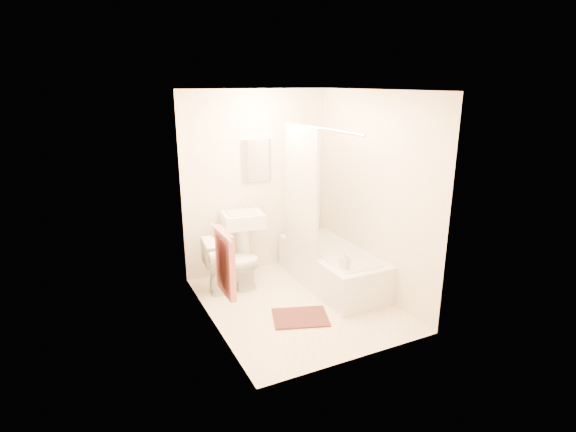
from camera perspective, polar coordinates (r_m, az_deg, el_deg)
name	(u,v)px	position (r m, az deg, el deg)	size (l,w,h in m)	color
floor	(297,304)	(5.33, 1.20, -11.07)	(2.40, 2.40, 0.00)	beige
ceiling	(299,90)	(4.71, 1.38, 15.71)	(2.40, 2.40, 0.00)	white
wall_back	(256,183)	(5.94, -4.03, 4.22)	(2.00, 0.02, 2.40)	beige
wall_left	(209,216)	(4.53, -10.03, 0.01)	(0.02, 2.40, 2.40)	beige
wall_right	(373,195)	(5.40, 10.77, 2.68)	(0.02, 2.40, 2.40)	beige
mirror	(257,161)	(5.87, -4.01, 7.04)	(0.40, 0.03, 0.55)	white
curtain_rod	(319,128)	(4.97, 3.95, 11.11)	(0.03, 0.03, 1.70)	silver
shower_curtain	(301,190)	(5.44, 1.69, 3.30)	(0.04, 0.80, 1.55)	silver
towel_bar	(221,232)	(4.34, -8.53, -2.04)	(0.02, 0.02, 0.60)	silver
towel	(225,263)	(4.46, -7.99, -5.88)	(0.06, 0.45, 0.66)	#CC7266
toilet_paper	(214,257)	(4.82, -9.34, -5.21)	(0.12, 0.12, 0.11)	white
toilet	(232,264)	(5.55, -7.12, -6.12)	(0.39, 0.69, 0.68)	white
sink	(243,243)	(5.82, -5.70, -3.43)	(0.50, 0.40, 0.98)	white
bathtub	(332,267)	(5.75, 5.58, -6.43)	(0.71, 1.63, 0.46)	white
bath_mat	(300,317)	(5.03, 1.57, -12.74)	(0.59, 0.45, 0.02)	#4B271C
soap_bottle	(345,261)	(5.09, 7.25, -5.68)	(0.09, 0.09, 0.19)	white
scrub_brush	(311,237)	(6.06, 2.92, -2.63)	(0.06, 0.22, 0.04)	#38B872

